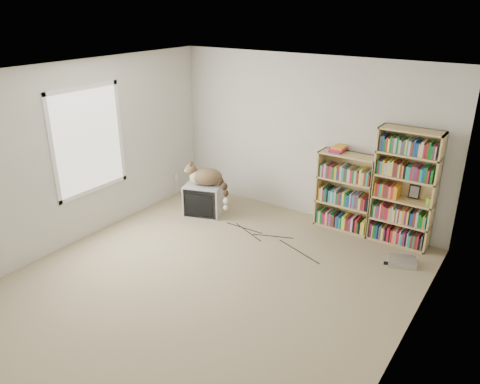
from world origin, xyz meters
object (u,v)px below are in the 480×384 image
Objects in this scene: bookcase_tall at (404,190)px; bookcase_short at (346,195)px; cat at (209,180)px; crt_tv at (205,198)px; dvd_player at (402,261)px.

bookcase_short is (-0.83, 0.00, -0.26)m from bookcase_tall.
bookcase_tall reaches higher than cat.
cat is at bearing -158.16° from bookcase_short.
bookcase_tall is at bearing -12.45° from cat.
crt_tv is 2.02× the size of dvd_player.
bookcase_tall is at bearing -0.15° from bookcase_short.
bookcase_tall is 1.41× the size of bookcase_short.
dvd_player is (1.06, -0.59, -0.50)m from bookcase_short.
bookcase_short is at bearing 131.08° from dvd_player.
bookcase_short is at bearing 179.85° from bookcase_tall.
crt_tv reaches higher than dvd_player.
bookcase_short is 3.30× the size of dvd_player.
bookcase_short is 1.31m from dvd_player.
bookcase_tall is (2.90, 0.75, 0.54)m from crt_tv.
dvd_player is (3.14, 0.17, -0.21)m from crt_tv.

